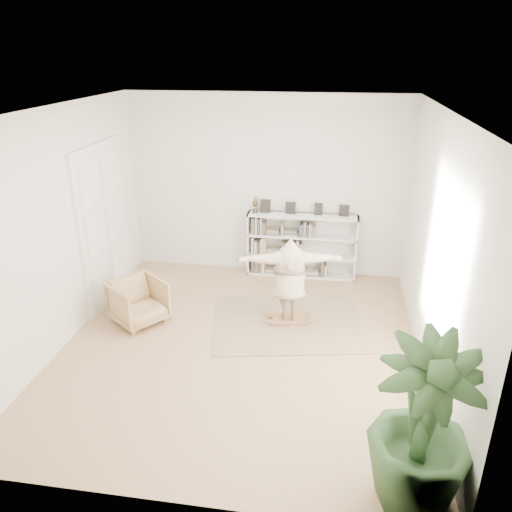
{
  "coord_description": "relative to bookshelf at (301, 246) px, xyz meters",
  "views": [
    {
      "loc": [
        1.28,
        -6.59,
        4.36
      ],
      "look_at": [
        0.19,
        0.4,
        1.38
      ],
      "focal_mm": 35.0,
      "sensor_mm": 36.0,
      "label": 1
    }
  ],
  "objects": [
    {
      "name": "bookshelf",
      "position": [
        0.0,
        0.0,
        0.0
      ],
      "size": [
        2.2,
        0.35,
        1.64
      ],
      "color": "silver",
      "rests_on": "floor"
    },
    {
      "name": "floor",
      "position": [
        -0.74,
        -2.82,
        -0.64
      ],
      "size": [
        6.0,
        6.0,
        0.0
      ],
      "primitive_type": "plane",
      "color": "#A28553",
      "rests_on": "ground"
    },
    {
      "name": "armchair",
      "position": [
        -2.58,
        -2.32,
        -0.26
      ],
      "size": [
        1.14,
        1.14,
        0.75
      ],
      "primitive_type": "imported",
      "rotation": [
        0.0,
        0.0,
        0.9
      ],
      "color": "tan",
      "rests_on": "floor"
    },
    {
      "name": "houseplant",
      "position": [
        1.56,
        -5.37,
        0.31
      ],
      "size": [
        1.08,
        1.08,
        1.88
      ],
      "primitive_type": "imported",
      "rotation": [
        0.0,
        0.0,
        -0.03
      ],
      "color": "#2A4A25",
      "rests_on": "floor"
    },
    {
      "name": "room_shell",
      "position": [
        -0.74,
        0.12,
        2.87
      ],
      "size": [
        6.0,
        6.0,
        6.0
      ],
      "color": "silver",
      "rests_on": "floor"
    },
    {
      "name": "rocker_board",
      "position": [
        -0.06,
        -1.99,
        -0.56
      ],
      "size": [
        0.58,
        0.41,
        0.11
      ],
      "rotation": [
        0.0,
        0.0,
        0.18
      ],
      "color": "olive",
      "rests_on": "rug"
    },
    {
      "name": "person",
      "position": [
        -0.06,
        -1.99,
        0.22
      ],
      "size": [
        1.84,
        0.8,
        1.45
      ],
      "primitive_type": "imported",
      "rotation": [
        0.0,
        0.0,
        3.33
      ],
      "color": "#C3AE92",
      "rests_on": "rocker_board"
    },
    {
      "name": "doors",
      "position": [
        -3.45,
        -1.52,
        0.76
      ],
      "size": [
        0.09,
        1.78,
        2.92
      ],
      "color": "white",
      "rests_on": "floor"
    },
    {
      "name": "rug",
      "position": [
        -0.06,
        -1.99,
        -0.63
      ],
      "size": [
        2.82,
        2.42,
        0.02
      ],
      "primitive_type": "cube",
      "rotation": [
        0.0,
        0.0,
        0.18
      ],
      "color": "tan",
      "rests_on": "floor"
    }
  ]
}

